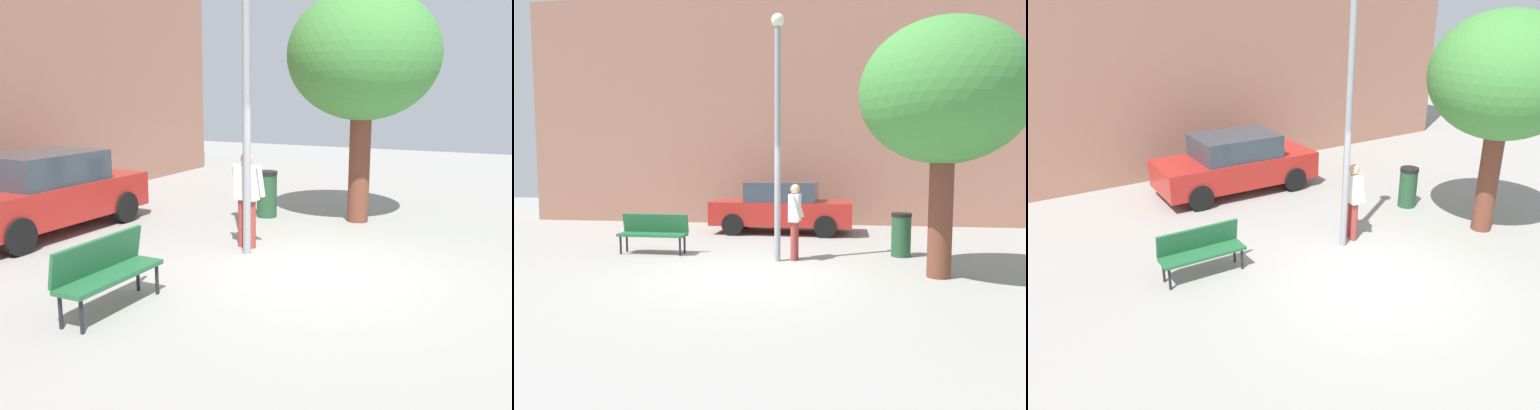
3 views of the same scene
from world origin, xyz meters
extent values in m
plane|color=gray|center=(0.00, 0.00, 0.00)|extent=(36.00, 36.00, 0.00)
cylinder|color=gray|center=(0.37, 1.41, 2.48)|extent=(0.13, 0.13, 4.95)
cylinder|color=#9E3833|center=(0.74, 1.69, 0.42)|extent=(0.14, 0.14, 0.85)
cylinder|color=#9E3833|center=(0.72, 1.49, 0.42)|extent=(0.14, 0.14, 0.85)
cube|color=white|center=(0.73, 1.59, 1.15)|extent=(0.26, 0.42, 0.60)
sphere|color=tan|center=(0.73, 1.59, 1.56)|extent=(0.22, 0.22, 0.22)
cylinder|color=white|center=(0.80, 1.84, 1.18)|extent=(0.24, 0.11, 0.55)
cylinder|color=white|center=(0.75, 1.34, 1.18)|extent=(0.24, 0.11, 0.55)
cube|color=#236038|center=(-2.62, 1.82, 0.45)|extent=(1.61, 0.46, 0.06)
cube|color=#236038|center=(-2.62, 2.01, 0.70)|extent=(1.60, 0.15, 0.44)
cylinder|color=black|center=(-1.91, 1.65, 0.21)|extent=(0.05, 0.05, 0.42)
cylinder|color=black|center=(-3.34, 1.67, 0.21)|extent=(0.05, 0.05, 0.42)
cylinder|color=black|center=(-1.90, 1.97, 0.21)|extent=(0.05, 0.05, 0.42)
cylinder|color=black|center=(-3.34, 1.99, 0.21)|extent=(0.05, 0.05, 0.42)
cylinder|color=brown|center=(3.51, 0.39, 1.16)|extent=(0.43, 0.43, 2.32)
ellipsoid|color=#41863A|center=(3.51, 0.39, 3.39)|extent=(3.04, 3.04, 2.59)
cube|color=#AD231E|center=(0.01, 5.57, 0.62)|extent=(4.25, 1.83, 0.70)
cube|color=#333D47|center=(0.01, 5.57, 1.25)|extent=(2.15, 1.63, 0.60)
cylinder|color=black|center=(1.39, 6.33, 0.32)|extent=(0.65, 0.24, 0.64)
cylinder|color=black|center=(1.34, 4.73, 0.32)|extent=(0.65, 0.24, 0.64)
cylinder|color=black|center=(-1.36, 4.82, 0.32)|extent=(0.65, 0.24, 0.64)
cylinder|color=#234C2D|center=(3.09, 2.29, 0.46)|extent=(0.43, 0.43, 0.91)
cylinder|color=black|center=(3.09, 2.29, 0.95)|extent=(0.45, 0.45, 0.08)
camera|label=1|loc=(-8.04, -2.76, 2.76)|focal=40.48mm
camera|label=2|loc=(1.55, -8.46, 2.11)|focal=32.63mm
camera|label=3|loc=(-5.88, -6.08, 4.83)|focal=35.86mm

